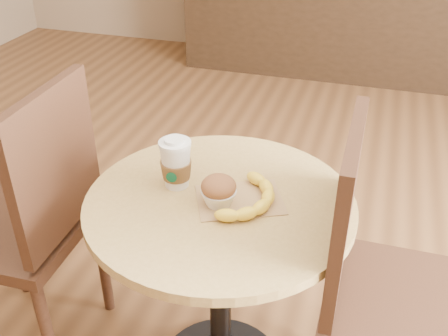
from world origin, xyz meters
name	(u,v)px	position (x,y,z in m)	size (l,w,h in m)	color
cafe_table	(220,251)	(0.10, 0.04, 0.56)	(0.77, 0.77, 0.75)	black
chair_left	(31,218)	(-0.54, 0.00, 0.57)	(0.47, 0.47, 1.03)	#392013
chair_right	(383,285)	(0.58, 0.03, 0.56)	(0.45, 0.45, 1.03)	#392013
service_counter	(326,6)	(0.00, 3.18, 0.52)	(2.30, 0.65, 1.04)	black
kraft_bag	(240,200)	(0.15, 0.05, 0.75)	(0.24, 0.18, 0.00)	#9F794C
coffee_cup	(176,165)	(-0.05, 0.07, 0.82)	(0.09, 0.09, 0.16)	silver
muffin	(219,191)	(0.10, 0.01, 0.80)	(0.10, 0.10, 0.09)	silver
banana	(252,198)	(0.19, 0.04, 0.77)	(0.16, 0.27, 0.04)	yellow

